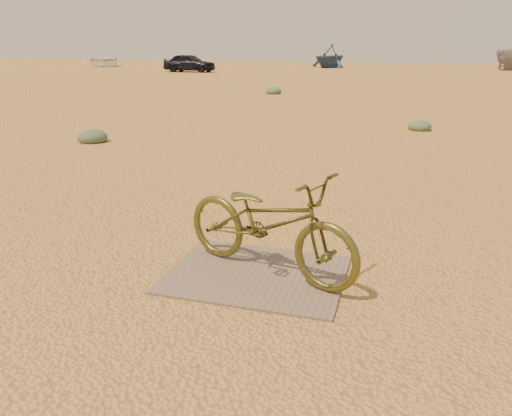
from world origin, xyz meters
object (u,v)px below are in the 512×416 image
(bicycle, at_px, (269,223))
(boat_near_left, at_px, (103,60))
(boat_far_left, at_px, (330,56))
(plywood_board, at_px, (256,274))
(car, at_px, (189,63))

(bicycle, xyz_separation_m, boat_near_left, (-27.30, 39.65, 0.10))
(boat_near_left, height_order, boat_far_left, boat_far_left)
(bicycle, distance_m, boat_far_left, 43.14)
(plywood_board, bearing_deg, car, 114.78)
(plywood_board, bearing_deg, boat_near_left, 124.41)
(bicycle, xyz_separation_m, boat_far_left, (-5.97, 42.73, 0.54))
(car, height_order, boat_near_left, car)
(plywood_board, relative_size, boat_near_left, 0.27)
(plywood_board, height_order, bicycle, bicycle)
(bicycle, relative_size, car, 0.45)
(bicycle, height_order, car, car)
(car, xyz_separation_m, boat_far_left, (9.09, 10.39, 0.36))
(bicycle, xyz_separation_m, car, (-15.05, 32.33, 0.18))
(boat_near_left, bearing_deg, plywood_board, -91.69)
(plywood_board, distance_m, car, 35.69)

